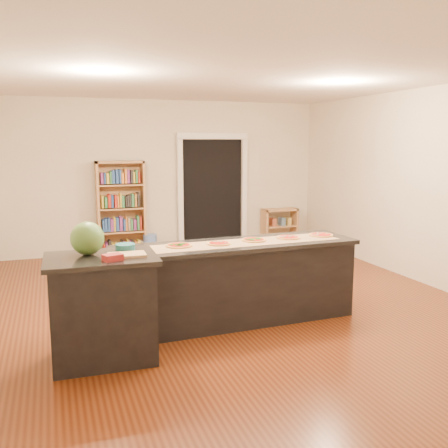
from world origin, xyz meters
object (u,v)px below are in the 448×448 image
object	(u,v)px
bookshelf	(121,209)
watermelon	(87,238)
kitchen_island	(237,282)
side_counter	(103,308)
waste_bin	(150,244)
low_shelf	(279,226)

from	to	relation	value
bookshelf	watermelon	world-z (taller)	bookshelf
bookshelf	watermelon	distance (m)	4.43
bookshelf	watermelon	bearing A→B (deg)	-101.53
kitchen_island	bookshelf	xyz separation A→B (m)	(-0.76, 3.89, 0.39)
side_counter	bookshelf	distance (m)	4.53
kitchen_island	side_counter	distance (m)	1.64
waste_bin	watermelon	distance (m)	4.57
kitchen_island	watermelon	bearing A→B (deg)	-166.82
kitchen_island	low_shelf	bearing A→B (deg)	56.29
side_counter	watermelon	bearing A→B (deg)	135.23
low_shelf	waste_bin	world-z (taller)	low_shelf
kitchen_island	side_counter	xyz separation A→B (m)	(-1.54, -0.56, 0.04)
low_shelf	watermelon	xyz separation A→B (m)	(-4.04, -4.33, 0.80)
bookshelf	side_counter	bearing A→B (deg)	-99.95
kitchen_island	low_shelf	xyz separation A→B (m)	(2.39, 3.88, -0.10)
kitchen_island	watermelon	xyz separation A→B (m)	(-1.65, -0.45, 0.69)
watermelon	waste_bin	bearing A→B (deg)	72.01
bookshelf	low_shelf	size ratio (longest dim) A/B	2.39
low_shelf	kitchen_island	bearing A→B (deg)	-121.63
low_shelf	waste_bin	size ratio (longest dim) A/B	1.96
side_counter	bookshelf	bearing A→B (deg)	81.52
side_counter	waste_bin	distance (m)	4.55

